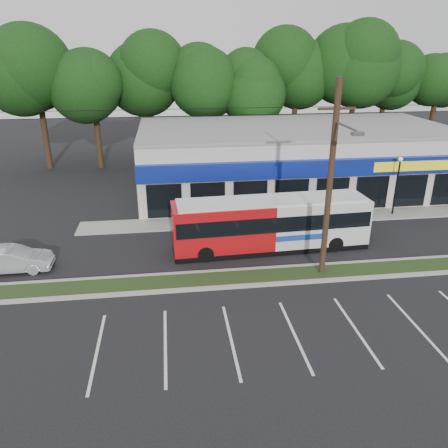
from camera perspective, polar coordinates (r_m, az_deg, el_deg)
name	(u,v)px	position (r m, az deg, el deg)	size (l,w,h in m)	color
ground	(271,287)	(22.35, 6.10, -8.17)	(120.00, 120.00, 0.00)	black
grass_strip	(266,276)	(23.16, 5.54, -6.81)	(40.00, 1.60, 0.12)	#243415
curb_south	(270,284)	(22.44, 6.02, -7.83)	(40.00, 0.25, 0.14)	#9E9E93
curb_north	(263,269)	(23.89, 5.10, -5.82)	(40.00, 0.25, 0.14)	#9E9E93
sidewalk	(311,217)	(31.46, 11.25, 0.86)	(32.00, 2.20, 0.10)	#9E9E93
strip_mall	(293,158)	(37.14, 8.97, 8.49)	(25.00, 12.55, 5.30)	beige
utility_pole	(328,176)	(21.87, 13.40, 6.10)	(50.00, 2.77, 10.00)	black
lamp_post	(397,179)	(32.88, 21.72, 5.44)	(0.30, 0.30, 4.25)	black
tree_line	(254,78)	(45.67, 3.88, 18.53)	(46.76, 6.76, 11.83)	black
metrobus	(271,223)	(25.78, 6.13, 0.17)	(11.67, 2.97, 3.11)	#B20D11
car_dark	(323,210)	(31.00, 12.81, 1.77)	(1.75, 4.36, 1.49)	black
car_silver	(12,259)	(26.03, -25.95, -4.19)	(1.43, 4.10, 1.35)	#AAACB2
pedestrian_a	(280,224)	(27.63, 7.39, 0.04)	(0.68, 0.44, 1.86)	beige
pedestrian_b	(351,216)	(29.82, 16.26, 0.98)	(0.90, 0.70, 1.85)	#BEB3AB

